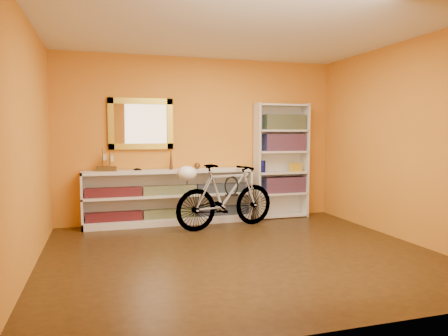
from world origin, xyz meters
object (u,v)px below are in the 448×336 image
object	(u,v)px
console_unit	(170,197)
bicycle	(226,196)
bookcase	(281,161)
helmet	(187,173)

from	to	relation	value
console_unit	bicycle	bearing A→B (deg)	-33.63
bookcase	helmet	bearing A→B (deg)	-159.14
console_unit	bicycle	world-z (taller)	bicycle
console_unit	bicycle	xyz separation A→B (m)	(0.75, -0.50, 0.06)
bicycle	helmet	distance (m)	0.72
bookcase	bicycle	bearing A→B (deg)	-154.95
console_unit	bicycle	size ratio (longest dim) A/B	1.59
bicycle	helmet	bearing A→B (deg)	90.00
helmet	console_unit	bearing A→B (deg)	102.65
bookcase	console_unit	bearing A→B (deg)	-179.24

